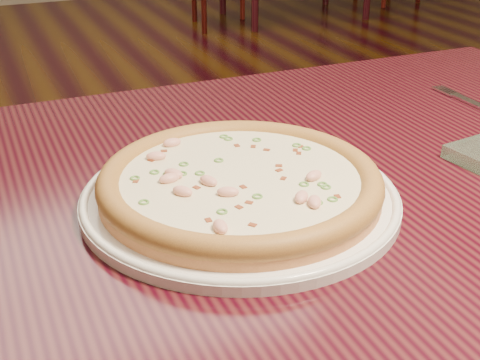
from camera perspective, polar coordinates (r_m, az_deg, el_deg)
name	(u,v)px	position (r m, az deg, el deg)	size (l,w,h in m)	color
ground	(303,311)	(1.85, 5.41, -11.10)	(9.00, 9.00, 0.00)	black
hero_table	(307,235)	(0.91, 5.75, -4.69)	(1.20, 0.80, 0.75)	black
plate	(240,196)	(0.77, 0.00, -1.41)	(0.37, 0.37, 0.02)	white
pizza	(240,182)	(0.76, -0.01, -0.20)	(0.33, 0.33, 0.03)	tan
fork	(474,103)	(1.15, 19.32, 6.19)	(0.02, 0.18, 0.00)	silver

